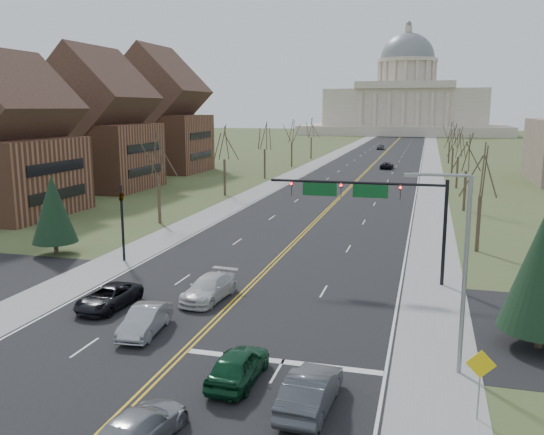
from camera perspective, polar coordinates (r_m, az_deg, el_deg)
The scene contains 36 objects.
ground at distance 30.44m, azimuth -7.85°, elevation -12.19°, with size 600.00×600.00×0.00m, color #495A2D.
road at distance 136.69m, azimuth 10.47°, elevation 5.68°, with size 20.00×380.00×0.01m, color black.
cross_road at distance 35.65m, azimuth -4.05°, elevation -8.60°, with size 120.00×14.00×0.01m, color black.
sidewalk_left at distance 138.19m, azimuth 5.48°, elevation 5.87°, with size 4.00×380.00×0.03m, color gray.
sidewalk_right at distance 136.23m, azimuth 15.52°, elevation 5.46°, with size 4.00×380.00×0.03m, color gray.
center_line at distance 136.69m, azimuth 10.47°, elevation 5.69°, with size 0.42×380.00×0.01m, color gold.
edge_line_left at distance 137.83m, azimuth 6.38°, elevation 5.84°, with size 0.15×380.00×0.01m, color silver.
edge_line_right at distance 136.24m, azimuth 14.59°, elevation 5.50°, with size 0.15×380.00×0.01m, color silver.
stop_bar at distance 28.09m, azimuth 1.06°, elevation -14.09°, with size 9.50×0.50×0.01m, color silver.
capitol at distance 275.86m, azimuth 13.08°, elevation 11.05°, with size 90.00×60.00×50.00m.
signal_mast at distance 39.86m, azimuth 9.62°, elevation 1.89°, with size 12.12×0.44×7.20m.
signal_left at distance 46.02m, azimuth -14.64°, elevation 0.30°, with size 0.32×0.36×6.00m.
street_light at distance 26.60m, azimuth 18.08°, elevation -4.14°, with size 2.90×0.25×9.07m.
warn_sign at distance 23.94m, azimuth 19.95°, elevation -14.11°, with size 1.13×0.07×2.87m.
tree_r_0 at distance 50.18m, azimuth 20.07°, elevation 4.11°, with size 3.74×3.74×8.50m.
tree_l_0 at distance 60.17m, azimuth -11.27°, elevation 5.95°, with size 3.96×3.96×9.00m.
tree_r_1 at distance 70.05m, azimuth 18.76°, elevation 5.92°, with size 3.74×3.74×8.50m.
tree_l_1 at distance 78.54m, azimuth -4.76°, elevation 7.21°, with size 3.96×3.96×9.00m.
tree_r_2 at distance 89.97m, azimuth 18.02°, elevation 6.93°, with size 3.74×3.74×8.50m.
tree_l_2 at distance 97.56m, azimuth -0.73°, elevation 7.95°, with size 3.96×3.96×9.00m.
tree_r_3 at distance 109.93m, azimuth 17.55°, elevation 7.57°, with size 3.74×3.74×8.50m.
tree_l_3 at distance 116.90m, azimuth 1.98°, elevation 8.42°, with size 3.96×3.96×9.00m.
tree_r_4 at distance 129.89m, azimuth 17.23°, elevation 8.02°, with size 3.74×3.74×8.50m.
tree_l_4 at distance 136.44m, azimuth 3.92°, elevation 8.75°, with size 3.96×3.96×9.00m.
conifer_l at distance 49.94m, azimuth -20.85°, elevation 0.78°, with size 3.64×3.64×6.50m.
bldg_left_near at distance 70.31m, azimuth -25.01°, elevation 6.31°, with size 13.10×14.28×18.25m.
bldg_left_mid at distance 89.27m, azimuth -16.93°, elevation 8.25°, with size 15.10×14.28×20.75m.
bldg_left_far at distance 111.20m, azimuth -11.24°, elevation 9.44°, with size 17.10×14.28×23.25m.
car_nb_inner_lead at distance 26.00m, azimuth -3.38°, elevation -14.40°, with size 1.80×4.48×1.53m, color #0D3D21.
car_nb_outer_lead at distance 23.90m, azimuth 3.84°, elevation -16.72°, with size 1.68×4.81×1.58m, color #414448.
car_nb_inner_second at distance 22.25m, azimuth -13.02°, elevation -19.59°, with size 1.88×4.63×1.34m, color gray.
car_sb_inner_lead at distance 31.76m, azimuth -12.46°, elevation -9.90°, with size 1.54×4.43×1.46m, color #97999E.
car_sb_outer_lead at distance 36.15m, azimuth -15.88°, elevation -7.59°, with size 2.23×4.83×1.34m, color black.
car_sb_inner_second at distance 36.43m, azimuth -6.26°, elevation -6.96°, with size 2.09×5.13×1.49m, color silver.
car_far_nb at distance 115.82m, azimuth 11.31°, elevation 5.09°, with size 2.22×4.81×1.34m, color black.
car_far_sb at distance 168.95m, azimuth 10.70°, elevation 6.89°, with size 1.81×4.50×1.53m, color #474A4E.
Camera 1 is at (11.17, -25.71, 11.85)m, focal length 38.00 mm.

